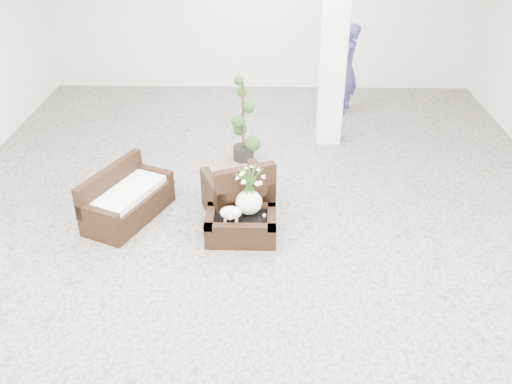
{
  "coord_description": "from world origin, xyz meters",
  "views": [
    {
      "loc": [
        0.13,
        -6.0,
        4.12
      ],
      "look_at": [
        0.0,
        -0.1,
        0.62
      ],
      "focal_mm": 38.13,
      "sensor_mm": 36.0,
      "label": 1
    }
  ],
  "objects_px": {
    "loveseat": "(127,195)",
    "coffee_table": "(241,227)",
    "armchair": "(237,185)",
    "topiary": "(243,119)"
  },
  "relations": [
    {
      "from": "coffee_table",
      "to": "armchair",
      "type": "xyz_separation_m",
      "value": [
        -0.08,
        0.59,
        0.28
      ]
    },
    {
      "from": "coffee_table",
      "to": "topiary",
      "type": "xyz_separation_m",
      "value": [
        -0.06,
        2.22,
        0.55
      ]
    },
    {
      "from": "coffee_table",
      "to": "armchair",
      "type": "relative_size",
      "value": 1.03
    },
    {
      "from": "armchair",
      "to": "topiary",
      "type": "distance_m",
      "value": 1.65
    },
    {
      "from": "armchair",
      "to": "loveseat",
      "type": "height_order",
      "value": "armchair"
    },
    {
      "from": "loveseat",
      "to": "topiary",
      "type": "relative_size",
      "value": 0.94
    },
    {
      "from": "loveseat",
      "to": "coffee_table",
      "type": "bearing_deg",
      "value": -81.63
    },
    {
      "from": "armchair",
      "to": "loveseat",
      "type": "xyz_separation_m",
      "value": [
        -1.48,
        -0.16,
        -0.08
      ]
    },
    {
      "from": "loveseat",
      "to": "topiary",
      "type": "xyz_separation_m",
      "value": [
        1.49,
        1.79,
        0.35
      ]
    },
    {
      "from": "coffee_table",
      "to": "loveseat",
      "type": "height_order",
      "value": "loveseat"
    }
  ]
}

